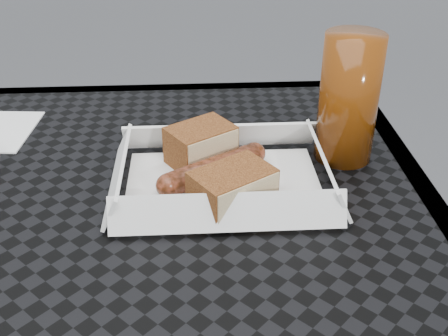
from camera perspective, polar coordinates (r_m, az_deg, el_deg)
The scene contains 7 objects.
patio_table at distance 0.63m, azimuth -14.44°, elevation -12.60°, with size 0.80×0.80×0.74m.
food_tray at distance 0.64m, azimuth -0.05°, elevation -1.68°, with size 0.22×0.15×0.00m, color white.
bratwurst at distance 0.64m, azimuth -1.11°, elevation -0.08°, with size 0.13×0.09×0.03m.
bread_near at distance 0.67m, azimuth -2.38°, elevation 2.37°, with size 0.07×0.05×0.05m, color brown.
bread_far at distance 0.59m, azimuth 0.85°, elevation -2.08°, with size 0.08×0.06×0.04m, color brown.
veg_garnish at distance 0.61m, azimuth 5.26°, elevation -3.52°, with size 0.03×0.03×0.00m.
drink_glass at distance 0.68m, azimuth 12.55°, elevation 6.89°, with size 0.07×0.07×0.16m, color #5B2807.
Camera 1 is at (0.13, -0.45, 1.09)m, focal length 45.00 mm.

